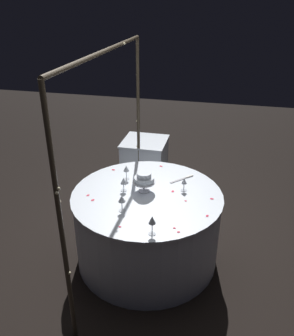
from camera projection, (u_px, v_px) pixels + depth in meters
The scene contains 23 objects.
ground_plane at pixel (147, 256), 3.69m from camera, with size 12.00×12.00×0.00m, color black.
decorative_arch at pixel (109, 130), 3.13m from camera, with size 2.17×0.06×2.10m.
main_table at pixel (147, 226), 3.51m from camera, with size 1.46×1.46×0.77m.
side_table at pixel (145, 167), 4.72m from camera, with size 0.57×0.57×0.77m.
tiered_cake at pixel (144, 179), 3.33m from camera, with size 0.22×0.22×0.20m.
wine_glass_0 at pixel (122, 200), 3.03m from camera, with size 0.07×0.07×0.15m.
wine_glass_1 at pixel (123, 181), 3.35m from camera, with size 0.06×0.06×0.14m.
wine_glass_2 at pixel (152, 221), 2.73m from camera, with size 0.06×0.06×0.17m.
wine_glass_3 at pixel (126, 169), 3.56m from camera, with size 0.06×0.06×0.16m.
wine_glass_4 at pixel (184, 182), 3.36m from camera, with size 0.06×0.06×0.14m.
cake_knife at pixel (183, 179), 3.61m from camera, with size 0.23×0.22×0.01m.
rose_petal_0 at pixel (120, 227), 2.87m from camera, with size 0.03×0.02×0.00m, color #E02D47.
rose_petal_1 at pixel (151, 182), 3.56m from camera, with size 0.04×0.03×0.00m, color #E02D47.
rose_petal_2 at pixel (161, 166), 3.87m from camera, with size 0.04×0.03×0.00m, color #E02D47.
rose_petal_3 at pixel (93, 200), 3.24m from camera, with size 0.04×0.03×0.00m, color #E02D47.
rose_petal_4 at pixel (113, 170), 3.79m from camera, with size 0.04×0.03×0.00m, color #E02D47.
rose_petal_5 at pixel (173, 191), 3.38m from camera, with size 0.04×0.03×0.00m, color #E02D47.
rose_petal_6 at pixel (186, 201), 3.22m from camera, with size 0.02×0.02×0.00m, color #E02D47.
rose_petal_7 at pixel (212, 199), 3.26m from camera, with size 0.04×0.03×0.00m, color #E02D47.
rose_petal_8 at pixel (179, 232), 2.80m from camera, with size 0.03×0.02×0.00m, color #E02D47.
rose_petal_9 at pixel (174, 228), 2.85m from camera, with size 0.03×0.02×0.00m, color #E02D47.
rose_petal_10 at pixel (88, 195), 3.31m from camera, with size 0.03×0.02×0.00m, color #E02D47.
rose_petal_11 at pixel (207, 216), 3.01m from camera, with size 0.03×0.02×0.00m, color #E02D47.
Camera 1 is at (-2.79, -0.65, 2.50)m, focal length 37.06 mm.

